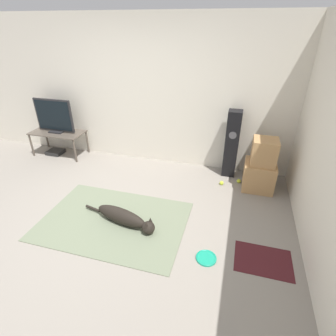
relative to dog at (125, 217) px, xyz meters
The scene contains 14 objects.
ground_plane 0.41m from the dog, 159.19° to the right, with size 12.00×12.00×0.00m, color gray.
wall_back 2.31m from the dog, 100.57° to the left, with size 8.00×0.06×2.55m.
area_rug 0.21m from the dog, behind, with size 1.94×1.34×0.01m.
dog is the anchor object (origin of this frame).
frisbee 1.18m from the dog, 14.34° to the right, with size 0.24×0.24×0.03m.
cardboard_box_lower 2.23m from the dog, 39.68° to the left, with size 0.48×0.46×0.45m.
cardboard_box_upper 2.29m from the dog, 39.29° to the left, with size 0.37×0.36×0.40m.
floor_speaker 2.18m from the dog, 54.93° to the left, with size 0.22×0.23×1.16m.
tv_stand 2.71m from the dog, 142.53° to the left, with size 1.04×0.51×0.48m.
tv 2.78m from the dog, 142.49° to the left, with size 0.78×0.20×0.65m.
tennis_ball_by_boxes 1.77m from the dog, 49.56° to the left, with size 0.07×0.07×0.07m.
tennis_ball_near_speaker 2.06m from the dog, 46.32° to the left, with size 0.07×0.07×0.07m.
game_console 2.80m from the dog, 144.50° to the left, with size 0.31×0.28×0.07m.
door_mat 1.77m from the dog, ahead, with size 0.64×0.47×0.01m.
Camera 1 is at (1.66, -2.31, 2.37)m, focal length 28.00 mm.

